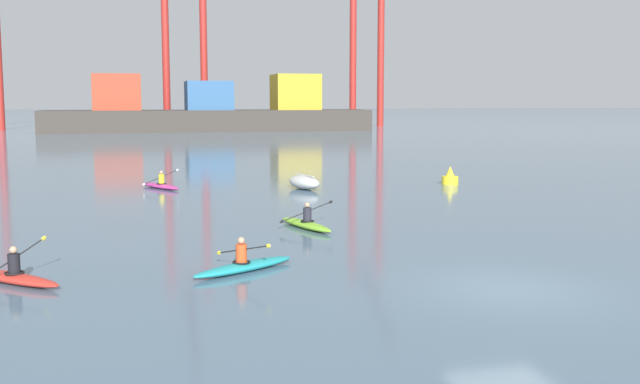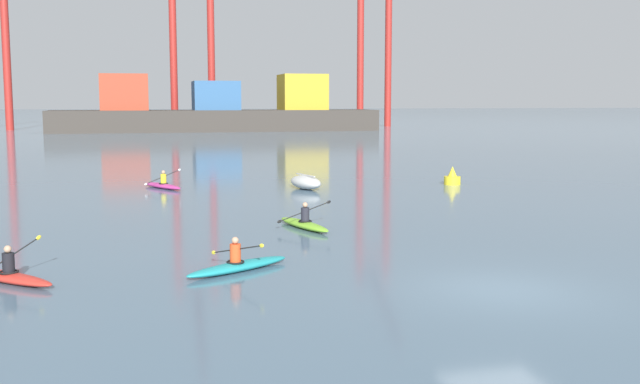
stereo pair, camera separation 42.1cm
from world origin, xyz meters
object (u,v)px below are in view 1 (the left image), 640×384
at_px(capsized_dinghy, 304,182).
at_px(channel_buoy, 450,178).
at_px(kayak_magenta, 161,185).
at_px(gantry_crane_west_mid, 184,10).
at_px(kayak_lime, 306,223).
at_px(container_barge, 209,112).
at_px(kayak_teal, 244,265).
at_px(gantry_crane_east_mid, 368,21).
at_px(kayak_red, 12,276).

distance_m(capsized_dinghy, channel_buoy, 8.28).
xyz_separation_m(capsized_dinghy, channel_buoy, (8.28, 0.22, 0.01)).
bearing_deg(channel_buoy, kayak_magenta, 173.23).
distance_m(gantry_crane_west_mid, kayak_lime, 102.27).
xyz_separation_m(container_barge, kayak_teal, (-8.71, -94.24, -2.70)).
distance_m(gantry_crane_west_mid, kayak_magenta, 88.98).
bearing_deg(gantry_crane_west_mid, gantry_crane_east_mid, 2.13).
height_order(channel_buoy, kayak_magenta, channel_buoy).
height_order(gantry_crane_west_mid, kayak_lime, gantry_crane_west_mid).
relative_size(gantry_crane_east_mid, kayak_teal, 11.15).
xyz_separation_m(gantry_crane_west_mid, capsized_dinghy, (-0.37, -88.67, -18.76)).
bearing_deg(container_barge, channel_buoy, -85.93).
bearing_deg(kayak_lime, kayak_magenta, 108.39).
bearing_deg(gantry_crane_east_mid, kayak_lime, -108.89).
bearing_deg(capsized_dinghy, gantry_crane_east_mid, 70.31).
relative_size(gantry_crane_east_mid, capsized_dinghy, 12.74).
bearing_deg(kayak_teal, container_barge, 84.72).
bearing_deg(container_barge, kayak_lime, -93.59).
bearing_deg(kayak_red, container_barge, 81.19).
distance_m(capsized_dinghy, kayak_red, 21.45).
relative_size(container_barge, channel_buoy, 48.20).
height_order(container_barge, gantry_crane_west_mid, gantry_crane_west_mid).
relative_size(gantry_crane_west_mid, kayak_teal, 12.42).
distance_m(gantry_crane_west_mid, channel_buoy, 90.76).
height_order(capsized_dinghy, kayak_magenta, kayak_magenta).
bearing_deg(channel_buoy, gantry_crane_east_mid, 75.09).
distance_m(channel_buoy, kayak_red, 27.03).
height_order(capsized_dinghy, kayak_teal, kayak_teal).
bearing_deg(kayak_magenta, capsized_dinghy, -15.87).
relative_size(capsized_dinghy, kayak_lime, 0.82).
distance_m(kayak_magenta, kayak_teal, 20.24).
bearing_deg(kayak_magenta, container_barge, 82.22).
bearing_deg(kayak_red, gantry_crane_east_mid, 67.87).
bearing_deg(capsized_dinghy, container_barge, 87.83).
distance_m(gantry_crane_west_mid, kayak_red, 108.99).
xyz_separation_m(gantry_crane_west_mid, kayak_teal, (-6.20, -106.80, -18.94)).
xyz_separation_m(container_barge, kayak_magenta, (-10.11, -74.05, -2.70)).
relative_size(gantry_crane_west_mid, kayak_lime, 11.58).
bearing_deg(gantry_crane_east_mid, kayak_teal, -109.38).
distance_m(container_barge, kayak_lime, 88.11).
bearing_deg(capsized_dinghy, kayak_lime, -102.60).
height_order(container_barge, kayak_lime, container_barge).
xyz_separation_m(capsized_dinghy, kayak_lime, (-2.63, -11.79, -0.18)).
height_order(gantry_crane_east_mid, kayak_lime, gantry_crane_east_mid).
distance_m(gantry_crane_west_mid, capsized_dinghy, 90.63).
distance_m(container_barge, gantry_crane_west_mid, 20.69).
xyz_separation_m(gantry_crane_west_mid, kayak_red, (-12.07, -106.65, -18.94)).
bearing_deg(container_barge, gantry_crane_west_mid, 101.30).
height_order(channel_buoy, kayak_lime, channel_buoy).
xyz_separation_m(channel_buoy, kayak_lime, (-10.92, -12.00, -0.19)).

